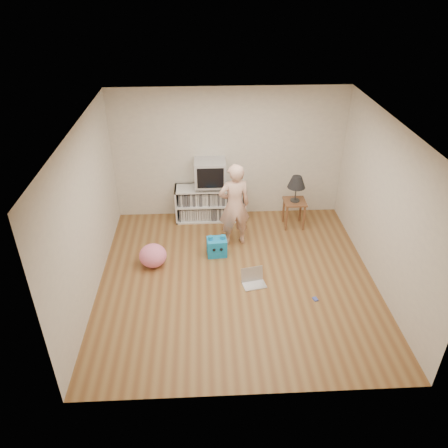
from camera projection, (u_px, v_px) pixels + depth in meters
ground at (237, 279)px, 7.23m from camera, size 4.50×4.50×0.00m
walls at (238, 211)px, 6.55m from camera, size 4.52×4.52×2.60m
ceiling at (240, 127)px, 5.88m from camera, size 4.50×4.50×0.01m
media_unit at (211, 203)px, 8.77m from camera, size 1.40×0.45×0.70m
dvd_deck at (210, 186)px, 8.55m from camera, size 0.45×0.35×0.07m
crt_tv at (210, 173)px, 8.40m from camera, size 0.60×0.53×0.50m
side_table at (294, 207)px, 8.48m from camera, size 0.42×0.42×0.55m
table_lamp at (297, 183)px, 8.20m from camera, size 0.34×0.34×0.52m
person at (234, 205)px, 7.75m from camera, size 0.64×0.48×1.58m
laptop at (253, 280)px, 7.10m from camera, size 0.42×0.36×0.25m
playing_cards at (315, 299)px, 6.78m from camera, size 0.09×0.10×0.02m
plush_blue at (217, 247)px, 7.74m from camera, size 0.36×0.32×0.40m
plush_pink at (153, 256)px, 7.46m from camera, size 0.49×0.49×0.40m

